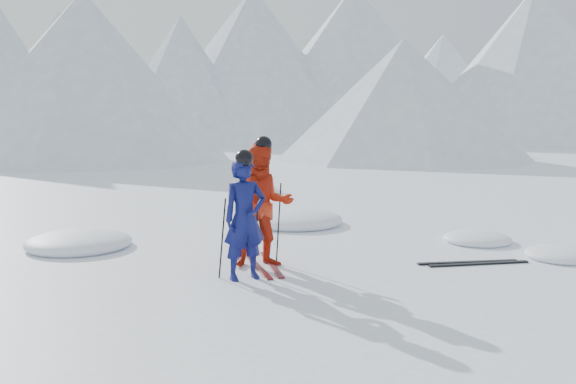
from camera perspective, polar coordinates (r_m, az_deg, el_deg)
name	(u,v)px	position (r m, az deg, el deg)	size (l,w,h in m)	color
ground	(402,253)	(10.83, 10.59, -5.65)	(160.00, 160.00, 0.00)	white
mountain_range	(219,56)	(45.94, -6.50, 12.50)	(106.15, 62.94, 15.53)	#B2BCD1
skier_blue	(245,219)	(8.85, -4.07, -2.51)	(0.65, 0.43, 1.79)	#0D1150
skier_red	(264,205)	(9.58, -2.27, -1.25)	(0.95, 0.74, 1.95)	red
pole_blue_left	(222,238)	(8.96, -6.17, -4.34)	(0.02, 0.02, 1.19)	black
pole_blue_right	(256,235)	(9.21, -3.00, -4.00)	(0.02, 0.02, 1.19)	black
pole_red_left	(241,224)	(9.78, -4.39, -3.02)	(0.02, 0.02, 1.30)	black
pole_red_right	(279,223)	(9.87, -0.88, -2.91)	(0.02, 0.02, 1.30)	black
ski_worn_left	(257,266)	(9.73, -2.92, -6.90)	(0.09, 1.70, 0.03)	black
ski_worn_right	(271,264)	(9.80, -1.57, -6.78)	(0.09, 1.70, 0.03)	black
ski_loose_a	(468,262)	(10.36, 16.47, -6.32)	(0.09, 1.70, 0.03)	black
ski_loose_b	(479,264)	(10.31, 17.42, -6.43)	(0.09, 1.70, 0.03)	black
snow_lumps	(265,236)	(12.19, -2.17, -4.10)	(9.11, 6.24, 0.46)	white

